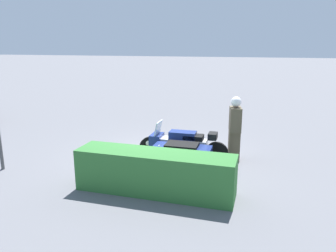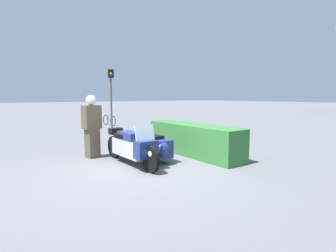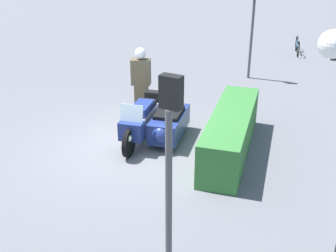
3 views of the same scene
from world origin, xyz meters
The scene contains 4 objects.
ground_plane centered at (0.00, 0.00, 0.00)m, with size 160.00×160.00×0.00m, color slate.
police_motorcycle centered at (-0.60, 0.46, 0.47)m, with size 2.65×1.27×1.16m.
officer_rider centered at (-2.03, -0.44, 1.00)m, with size 0.41×0.57×1.90m.
hedge_bush_curbside centered at (-0.51, 2.29, 0.49)m, with size 3.66×0.85×0.97m, color #337033.
Camera 1 is at (-2.79, 8.91, 3.34)m, focal length 35.00 mm.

